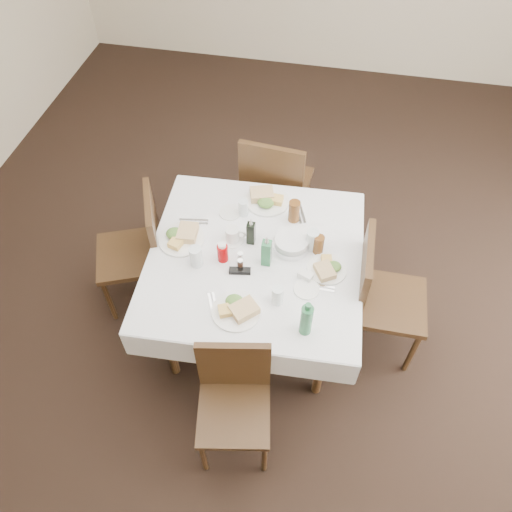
# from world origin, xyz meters

# --- Properties ---
(ground_plane) EXTENTS (7.00, 7.00, 0.00)m
(ground_plane) POSITION_xyz_m (0.00, 0.00, 0.00)
(ground_plane) COLOR black
(room_shell) EXTENTS (6.04, 7.04, 2.80)m
(room_shell) POSITION_xyz_m (0.00, 0.00, 1.71)
(room_shell) COLOR beige
(room_shell) RESTS_ON ground
(dining_table) EXTENTS (1.42, 1.42, 0.76)m
(dining_table) POSITION_xyz_m (-0.23, -0.15, 0.68)
(dining_table) COLOR black
(dining_table) RESTS_ON ground
(chair_north) EXTENTS (0.53, 0.53, 1.02)m
(chair_north) POSITION_xyz_m (-0.26, 0.73, 0.58)
(chair_north) COLOR black
(chair_north) RESTS_ON ground
(chair_south) EXTENTS (0.48, 0.48, 0.87)m
(chair_south) POSITION_xyz_m (-0.19, -0.96, 0.50)
(chair_south) COLOR black
(chair_south) RESTS_ON ground
(chair_east) EXTENTS (0.47, 0.47, 0.99)m
(chair_east) POSITION_xyz_m (0.57, -0.14, 0.56)
(chair_east) COLOR black
(chair_east) RESTS_ON ground
(chair_west) EXTENTS (0.59, 0.59, 0.96)m
(chair_west) POSITION_xyz_m (-1.07, -0.05, 0.55)
(chair_west) COLOR black
(chair_west) RESTS_ON ground
(meal_north) EXTENTS (0.30, 0.30, 0.07)m
(meal_north) POSITION_xyz_m (-0.25, 0.33, 0.79)
(meal_north) COLOR white
(meal_north) RESTS_ON dining_table
(meal_south) EXTENTS (0.29, 0.29, 0.06)m
(meal_south) POSITION_xyz_m (-0.25, -0.58, 0.79)
(meal_south) COLOR white
(meal_south) RESTS_ON dining_table
(meal_east) EXTENTS (0.25, 0.25, 0.05)m
(meal_east) POSITION_xyz_m (0.23, -0.18, 0.78)
(meal_east) COLOR white
(meal_east) RESTS_ON dining_table
(meal_west) EXTENTS (0.30, 0.30, 0.07)m
(meal_west) POSITION_xyz_m (-0.72, -0.11, 0.79)
(meal_west) COLOR white
(meal_west) RESTS_ON dining_table
(side_plate_a) EXTENTS (0.15, 0.15, 0.01)m
(side_plate_a) POSITION_xyz_m (-0.47, 0.18, 0.77)
(side_plate_a) COLOR white
(side_plate_a) RESTS_ON dining_table
(side_plate_b) EXTENTS (0.16, 0.16, 0.01)m
(side_plate_b) POSITION_xyz_m (0.12, -0.35, 0.77)
(side_plate_b) COLOR white
(side_plate_b) RESTS_ON dining_table
(water_n) EXTENTS (0.07, 0.07, 0.12)m
(water_n) POSITION_xyz_m (-0.38, 0.19, 0.82)
(water_n) COLOR silver
(water_n) RESTS_ON dining_table
(water_s) EXTENTS (0.07, 0.07, 0.13)m
(water_s) POSITION_xyz_m (-0.04, -0.47, 0.83)
(water_s) COLOR silver
(water_s) RESTS_ON dining_table
(water_e) EXTENTS (0.08, 0.08, 0.14)m
(water_e) POSITION_xyz_m (0.11, -0.01, 0.83)
(water_e) COLOR silver
(water_e) RESTS_ON dining_table
(water_w) EXTENTS (0.08, 0.08, 0.14)m
(water_w) POSITION_xyz_m (-0.57, -0.29, 0.83)
(water_w) COLOR silver
(water_w) RESTS_ON dining_table
(iced_tea_a) EXTENTS (0.08, 0.08, 0.16)m
(iced_tea_a) POSITION_xyz_m (-0.04, 0.21, 0.84)
(iced_tea_a) COLOR brown
(iced_tea_a) RESTS_ON dining_table
(iced_tea_b) EXTENTS (0.07, 0.07, 0.14)m
(iced_tea_b) POSITION_xyz_m (0.15, -0.04, 0.83)
(iced_tea_b) COLOR brown
(iced_tea_b) RESTS_ON dining_table
(bread_basket) EXTENTS (0.24, 0.24, 0.08)m
(bread_basket) POSITION_xyz_m (-0.02, -0.04, 0.80)
(bread_basket) COLOR silver
(bread_basket) RESTS_ON dining_table
(oil_cruet_dark) EXTENTS (0.05, 0.05, 0.21)m
(oil_cruet_dark) POSITION_xyz_m (-0.28, -0.04, 0.85)
(oil_cruet_dark) COLOR black
(oil_cruet_dark) RESTS_ON dining_table
(oil_cruet_green) EXTENTS (0.06, 0.06, 0.24)m
(oil_cruet_green) POSITION_xyz_m (-0.15, -0.19, 0.87)
(oil_cruet_green) COLOR #276E41
(oil_cruet_green) RESTS_ON dining_table
(ketchup_bottle) EXTENTS (0.07, 0.07, 0.15)m
(ketchup_bottle) POSITION_xyz_m (-0.42, -0.22, 0.83)
(ketchup_bottle) COLOR #A70002
(ketchup_bottle) RESTS_ON dining_table
(salt_shaker) EXTENTS (0.03, 0.03, 0.08)m
(salt_shaker) POSITION_xyz_m (-0.31, -0.22, 0.80)
(salt_shaker) COLOR white
(salt_shaker) RESTS_ON dining_table
(pepper_shaker) EXTENTS (0.03, 0.03, 0.08)m
(pepper_shaker) POSITION_xyz_m (-0.30, -0.27, 0.80)
(pepper_shaker) COLOR #3F251A
(pepper_shaker) RESTS_ON dining_table
(coffee_mug) EXTENTS (0.16, 0.14, 0.11)m
(coffee_mug) POSITION_xyz_m (-0.40, -0.06, 0.81)
(coffee_mug) COLOR white
(coffee_mug) RESTS_ON dining_table
(sunglasses) EXTENTS (0.14, 0.06, 0.03)m
(sunglasses) POSITION_xyz_m (-0.30, -0.30, 0.78)
(sunglasses) COLOR black
(sunglasses) RESTS_ON dining_table
(green_bottle) EXTENTS (0.07, 0.07, 0.26)m
(green_bottle) POSITION_xyz_m (0.15, -0.63, 0.88)
(green_bottle) COLOR #276E41
(green_bottle) RESTS_ON dining_table
(sugar_caddy) EXTENTS (0.10, 0.08, 0.04)m
(sugar_caddy) POSITION_xyz_m (0.10, -0.26, 0.79)
(sugar_caddy) COLOR white
(sugar_caddy) RESTS_ON dining_table
(cutlery_n) EXTENTS (0.10, 0.19, 0.01)m
(cutlery_n) POSITION_xyz_m (-0.00, 0.26, 0.77)
(cutlery_n) COLOR silver
(cutlery_n) RESTS_ON dining_table
(cutlery_s) EXTENTS (0.11, 0.17, 0.01)m
(cutlery_s) POSITION_xyz_m (-0.40, -0.56, 0.77)
(cutlery_s) COLOR silver
(cutlery_s) RESTS_ON dining_table
(cutlery_e) EXTENTS (0.17, 0.05, 0.01)m
(cutlery_e) POSITION_xyz_m (0.20, -0.32, 0.77)
(cutlery_e) COLOR silver
(cutlery_e) RESTS_ON dining_table
(cutlery_w) EXTENTS (0.20, 0.08, 0.01)m
(cutlery_w) POSITION_xyz_m (-0.69, 0.05, 0.77)
(cutlery_w) COLOR silver
(cutlery_w) RESTS_ON dining_table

